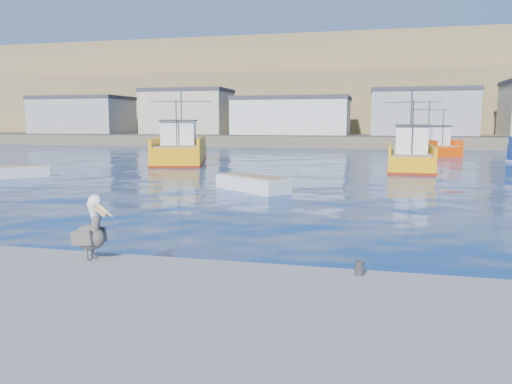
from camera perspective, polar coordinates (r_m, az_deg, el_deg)
ground at (r=14.52m, az=0.10°, el=-6.61°), size 260.00×260.00×0.00m
dock_bollards at (r=11.03m, az=-0.95°, el=-7.85°), size 36.20×0.20×0.30m
far_shore at (r=123.04m, az=12.11°, el=10.30°), size 200.00×81.00×24.00m
trawler_yellow_a at (r=46.37m, az=-8.61°, el=4.75°), size 7.59×13.15×6.67m
trawler_yellow_b at (r=40.58m, az=17.19°, el=3.81°), size 4.54×9.67×6.30m
boat_orange at (r=59.54m, az=19.50°, el=5.00°), size 5.84×8.66×6.05m
skiff_left at (r=36.78m, az=-26.17°, el=1.95°), size 4.28×4.34×0.98m
skiff_mid at (r=26.87m, az=-0.43°, el=0.85°), size 4.61×4.06×1.00m
pelican at (r=12.11m, az=-18.35°, el=-4.37°), size 1.24×0.68×1.53m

